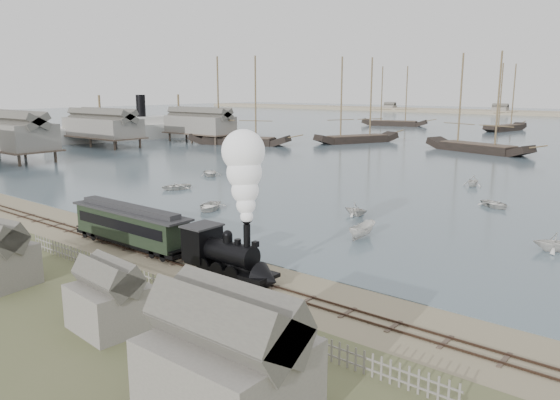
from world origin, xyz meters
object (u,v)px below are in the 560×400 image
Objects in this scene: locomotive at (238,216)px; steamship at (141,117)px; beached_dinghy at (134,231)px; passenger_coach at (130,225)px.

steamship reaches higher than locomotive.
steamship is (-75.73, 57.91, 5.25)m from beached_dinghy.
passenger_coach is at bearing 180.00° from locomotive.
locomotive is 16.30m from beached_dinghy.
locomotive is 109.52m from steamship.
passenger_coach is 0.26× the size of steamship.
locomotive is at bearing -78.86° from beached_dinghy.
passenger_coach is (-12.21, 0.00, -2.60)m from locomotive.
passenger_coach is at bearing -113.92° from steamship.
locomotive is 2.97× the size of beached_dinghy.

